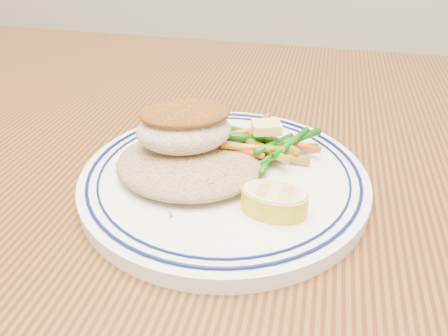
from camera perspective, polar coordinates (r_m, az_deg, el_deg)
dining_table at (r=0.48m, az=4.22°, el=-11.36°), size 1.50×0.90×0.75m
plate at (r=0.41m, az=0.00°, el=-1.25°), size 0.27×0.27×0.02m
rice_pilaf at (r=0.40m, az=-4.61°, el=0.98°), size 0.14×0.12×0.03m
fish_fillet at (r=0.40m, az=-5.23°, el=5.45°), size 0.10×0.09×0.04m
vegetable_pile at (r=0.42m, az=5.22°, el=2.99°), size 0.11×0.10×0.03m
butter_pat at (r=0.42m, az=5.57°, el=5.33°), size 0.03×0.03×0.01m
lemon_wedge at (r=0.35m, az=6.59°, el=-4.14°), size 0.06×0.05×0.02m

